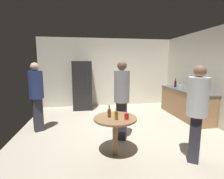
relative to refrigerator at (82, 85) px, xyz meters
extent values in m
cube|color=#B2A893|center=(1.01, -2.20, -0.95)|extent=(5.20, 5.20, 0.10)
cube|color=beige|center=(1.01, 0.43, 0.45)|extent=(5.32, 0.06, 2.70)
cube|color=beige|center=(3.64, -2.20, 0.45)|extent=(0.06, 5.20, 2.70)
cube|color=black|center=(0.00, 0.00, 0.00)|extent=(0.70, 0.65, 1.80)
cube|color=#262628|center=(0.21, -0.34, 0.09)|extent=(0.03, 0.03, 0.60)
cube|color=olive|center=(3.29, -1.47, -0.47)|extent=(0.60, 2.10, 0.86)
cube|color=#4C4C51|center=(3.29, -1.47, -0.02)|extent=(0.64, 2.14, 0.04)
cylinder|color=#B2B2B7|center=(3.24, -1.20, 0.07)|extent=(0.17, 0.17, 0.14)
sphere|color=black|center=(3.24, -1.20, 0.16)|extent=(0.04, 0.04, 0.04)
cone|color=#B2B2B7|center=(3.35, -1.20, 0.08)|extent=(0.09, 0.04, 0.06)
cylinder|color=#3F141E|center=(3.22, -0.95, 0.11)|extent=(0.08, 0.08, 0.22)
cylinder|color=#3F141E|center=(3.22, -0.95, 0.26)|extent=(0.03, 0.03, 0.09)
cylinder|color=#8C5919|center=(3.25, -1.73, 0.07)|extent=(0.06, 0.06, 0.15)
cylinder|color=#8C5919|center=(3.25, -1.73, 0.19)|extent=(0.02, 0.02, 0.08)
cylinder|color=olive|center=(0.66, -3.37, -0.55)|extent=(0.10, 0.10, 0.70)
cylinder|color=olive|center=(0.66, -3.37, -0.18)|extent=(0.80, 0.80, 0.03)
cylinder|color=#8C5919|center=(0.66, -3.49, -0.09)|extent=(0.06, 0.06, 0.15)
cylinder|color=#8C5919|center=(0.66, -3.49, 0.02)|extent=(0.02, 0.02, 0.08)
cylinder|color=#593314|center=(0.55, -3.33, -0.09)|extent=(0.06, 0.06, 0.15)
cylinder|color=#593314|center=(0.55, -3.33, 0.02)|extent=(0.02, 0.02, 0.08)
cylinder|color=red|center=(0.84, -3.50, -0.11)|extent=(0.08, 0.08, 0.11)
cube|color=#2D2D38|center=(-1.09, -1.96, -0.47)|extent=(0.27, 0.25, 0.86)
cylinder|color=navy|center=(-1.09, -1.96, 0.30)|extent=(0.46, 0.46, 0.68)
sphere|color=#D8AD8C|center=(-1.09, -1.96, 0.74)|extent=(0.20, 0.20, 0.20)
cube|color=#2D2D38|center=(2.00, -3.79, -0.48)|extent=(0.26, 0.28, 0.84)
cylinder|color=white|center=(2.00, -3.79, 0.27)|extent=(0.47, 0.47, 0.66)
sphere|color=#8C6647|center=(2.00, -3.79, 0.70)|extent=(0.20, 0.20, 0.20)
cube|color=#2D2D38|center=(0.91, -2.75, -0.46)|extent=(0.27, 0.24, 0.88)
cylinder|color=gray|center=(0.91, -2.75, 0.33)|extent=(0.45, 0.45, 0.70)
sphere|color=brown|center=(0.91, -2.75, 0.78)|extent=(0.21, 0.21, 0.21)
camera|label=1|loc=(0.14, -6.26, 0.83)|focal=26.54mm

